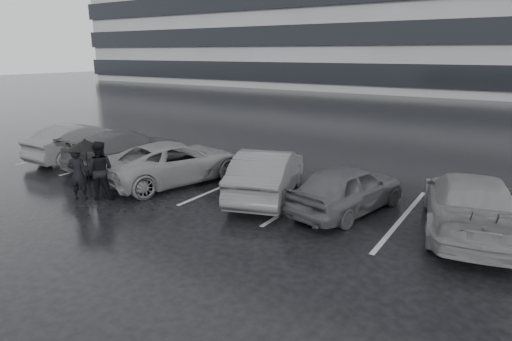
{
  "coord_description": "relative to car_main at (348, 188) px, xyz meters",
  "views": [
    {
      "loc": [
        5.85,
        -8.34,
        4.18
      ],
      "look_at": [
        -0.2,
        1.0,
        1.1
      ],
      "focal_mm": 30.0,
      "sensor_mm": 36.0,
      "label": 1
    }
  ],
  "objects": [
    {
      "name": "stall_stripes",
      "position": [
        -2.78,
        0.32,
        -0.66
      ],
      "size": [
        19.72,
        5.0,
        0.0
      ],
      "color": "#98989B",
      "rests_on": "ground"
    },
    {
      "name": "pedestrian_right",
      "position": [
        -6.5,
        -2.91,
        0.2
      ],
      "size": [
        1.06,
        1.02,
        1.73
      ],
      "primitive_type": "imported",
      "rotation": [
        0.0,
        0.0,
        3.75
      ],
      "color": "black",
      "rests_on": "ground"
    },
    {
      "name": "car_west_d",
      "position": [
        -11.19,
        -0.14,
        0.06
      ],
      "size": [
        1.57,
        4.37,
        1.43
      ],
      "primitive_type": "imported",
      "rotation": [
        0.0,
        0.0,
        3.15
      ],
      "color": "#313134",
      "rests_on": "ground"
    },
    {
      "name": "umbrella",
      "position": [
        -6.89,
        -3.03,
        0.96
      ],
      "size": [
        1.05,
        1.05,
        1.78
      ],
      "color": "black",
      "rests_on": "ground"
    },
    {
      "name": "pedestrian_left",
      "position": [
        -6.97,
        -3.31,
        0.11
      ],
      "size": [
        0.67,
        0.61,
        1.54
      ],
      "primitive_type": "imported",
      "rotation": [
        0.0,
        0.0,
        3.71
      ],
      "color": "black",
      "rests_on": "ground"
    },
    {
      "name": "car_west_b",
      "position": [
        -5.84,
        -0.42,
        0.01
      ],
      "size": [
        3.5,
        5.28,
        1.35
      ],
      "primitive_type": "imported",
      "rotation": [
        0.0,
        0.0,
        2.86
      ],
      "color": "#515053",
      "rests_on": "ground"
    },
    {
      "name": "car_west_c",
      "position": [
        -8.79,
        0.05,
        0.03
      ],
      "size": [
        2.3,
        4.89,
        1.38
      ],
      "primitive_type": "imported",
      "rotation": [
        0.0,
        0.0,
        3.06
      ],
      "color": "black",
      "rests_on": "ground"
    },
    {
      "name": "car_west_a",
      "position": [
        -2.46,
        -0.11,
        0.06
      ],
      "size": [
        2.87,
        4.65,
        1.45
      ],
      "primitive_type": "imported",
      "rotation": [
        0.0,
        0.0,
        3.47
      ],
      "color": "#313134",
      "rests_on": "ground"
    },
    {
      "name": "car_main",
      "position": [
        0.0,
        0.0,
        0.0
      ],
      "size": [
        2.34,
        4.12,
        1.32
      ],
      "primitive_type": "imported",
      "rotation": [
        0.0,
        0.0,
        2.93
      ],
      "color": "black",
      "rests_on": "ground"
    },
    {
      "name": "ground",
      "position": [
        -1.98,
        -2.18,
        -0.66
      ],
      "size": [
        160.0,
        160.0,
        0.0
      ],
      "primitive_type": "plane",
      "color": "black",
      "rests_on": "ground"
    },
    {
      "name": "car_east",
      "position": [
        2.94,
        0.34,
        0.05
      ],
      "size": [
        2.98,
        5.2,
        1.42
      ],
      "primitive_type": "imported",
      "rotation": [
        0.0,
        0.0,
        3.35
      ],
      "color": "#515053",
      "rests_on": "ground"
    }
  ]
}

